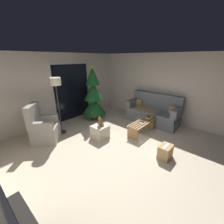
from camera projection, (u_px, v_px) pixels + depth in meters
ground_plane at (122, 153)px, 3.79m from camera, size 7.00×7.00×0.00m
wall_back at (56, 89)px, 5.27m from camera, size 5.72×0.12×2.50m
wall_right at (171, 89)px, 5.36m from camera, size 0.12×6.00×2.50m
patio_door_frame at (72, 91)px, 5.71m from camera, size 1.60×0.02×2.20m
patio_door_glass at (72, 92)px, 5.71m from camera, size 1.50×0.02×2.10m
couch at (153, 112)px, 5.49m from camera, size 0.80×1.95×1.08m
coffee_table at (141, 126)px, 4.72m from camera, size 1.10×0.40×0.38m
remote_silver at (141, 124)px, 4.57m from camera, size 0.04×0.16×0.02m
remote_graphite at (142, 121)px, 4.72m from camera, size 0.11×0.16×0.02m
book_stack at (149, 118)px, 4.90m from camera, size 0.27×0.19×0.08m
cell_phone at (149, 117)px, 4.90m from camera, size 0.13×0.16×0.01m
christmas_tree at (93, 96)px, 5.64m from camera, size 0.92×0.92×2.08m
armchair at (43, 128)px, 4.23m from camera, size 0.97×0.97×1.13m
floor_lamp at (56, 87)px, 4.31m from camera, size 0.32×0.32×1.78m
ottoman at (100, 132)px, 4.48m from camera, size 0.44×0.44×0.39m
teddy_bear_chestnut at (100, 122)px, 4.37m from camera, size 0.22×0.21×0.29m
cardboard_box_taped_mid_floor at (165, 152)px, 3.56m from camera, size 0.37×0.27×0.34m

